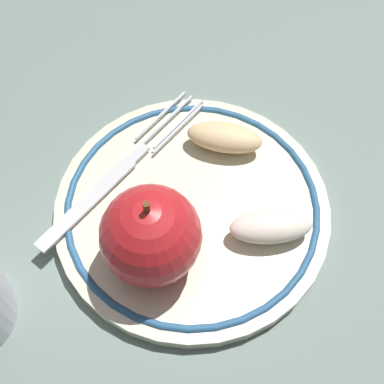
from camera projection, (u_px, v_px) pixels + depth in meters
The scene contains 6 objects.
ground_plane at pixel (175, 221), 0.45m from camera, with size 2.00×2.00×0.00m, color slate.
plate at pixel (192, 209), 0.45m from camera, with size 0.23×0.23×0.02m.
apple_red_whole at pixel (151, 235), 0.38m from camera, with size 0.07×0.07×0.08m.
apple_slice_front at pixel (225, 137), 0.46m from camera, with size 0.07×0.03×0.02m, color beige.
apple_slice_back at pixel (271, 226), 0.42m from camera, with size 0.07×0.03×0.02m, color white.
fork at pixel (119, 172), 0.45m from camera, with size 0.17×0.13×0.00m.
Camera 1 is at (0.20, 0.02, 0.40)m, focal length 50.00 mm.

